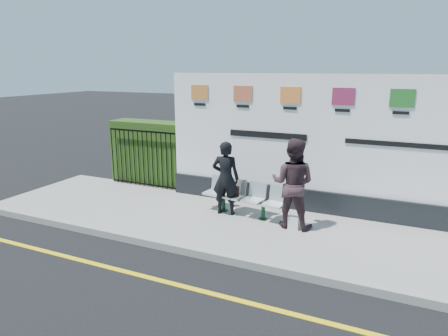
# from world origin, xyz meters

# --- Properties ---
(ground) EXTENTS (80.00, 80.00, 0.00)m
(ground) POSITION_xyz_m (0.00, 0.00, 0.00)
(ground) COLOR black
(pavement) EXTENTS (14.00, 3.00, 0.12)m
(pavement) POSITION_xyz_m (0.00, 2.50, 0.06)
(pavement) COLOR gray
(pavement) RESTS_ON ground
(kerb) EXTENTS (14.00, 0.18, 0.14)m
(kerb) POSITION_xyz_m (0.00, 1.00, 0.07)
(kerb) COLOR gray
(kerb) RESTS_ON ground
(yellow_line) EXTENTS (14.00, 0.10, 0.01)m
(yellow_line) POSITION_xyz_m (0.00, 0.00, 0.00)
(yellow_line) COLOR yellow
(yellow_line) RESTS_ON ground
(billboard) EXTENTS (8.00, 0.30, 3.00)m
(billboard) POSITION_xyz_m (0.50, 3.85, 1.42)
(billboard) COLOR black
(billboard) RESTS_ON pavement
(hedge) EXTENTS (2.35, 0.70, 1.70)m
(hedge) POSITION_xyz_m (-4.58, 4.30, 0.97)
(hedge) COLOR #284615
(hedge) RESTS_ON pavement
(railing) EXTENTS (2.05, 0.06, 1.54)m
(railing) POSITION_xyz_m (-4.58, 3.85, 0.89)
(railing) COLOR black
(railing) RESTS_ON pavement
(bench) EXTENTS (1.93, 0.75, 0.40)m
(bench) POSITION_xyz_m (-1.33, 2.92, 0.32)
(bench) COLOR silver
(bench) RESTS_ON pavement
(woman_left) EXTENTS (0.65, 0.50, 1.62)m
(woman_left) POSITION_xyz_m (-1.70, 2.84, 0.93)
(woman_left) COLOR black
(woman_left) RESTS_ON pavement
(woman_right) EXTENTS (0.88, 0.68, 1.80)m
(woman_right) POSITION_xyz_m (-0.20, 2.74, 1.02)
(woman_right) COLOR #362328
(woman_right) RESTS_ON pavement
(handbag_brown) EXTENTS (0.28, 0.18, 0.21)m
(handbag_brown) POSITION_xyz_m (-1.57, 2.95, 0.63)
(handbag_brown) COLOR black
(handbag_brown) RESTS_ON bench
(carrier_bag_white) EXTENTS (0.26, 0.15, 0.26)m
(carrier_bag_white) POSITION_xyz_m (-0.14, 2.62, 0.25)
(carrier_bag_white) COLOR silver
(carrier_bag_white) RESTS_ON pavement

